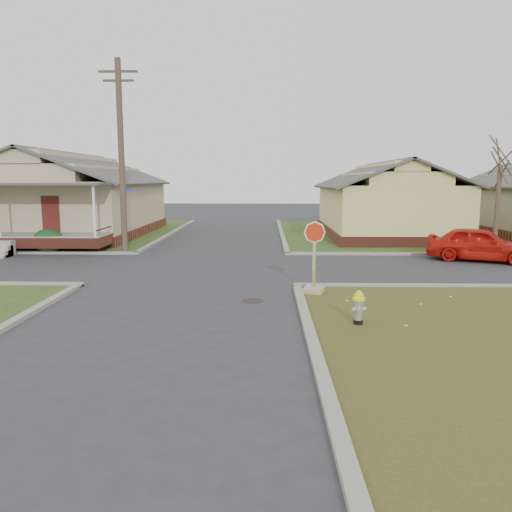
{
  "coord_description": "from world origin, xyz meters",
  "views": [
    {
      "loc": [
        2.6,
        -14.72,
        3.51
      ],
      "look_at": [
        2.27,
        1.0,
        1.1
      ],
      "focal_mm": 35.0,
      "sensor_mm": 36.0,
      "label": 1
    }
  ],
  "objects_px": {
    "fire_hydrant": "(359,306)",
    "stop_sign": "(314,277)",
    "utility_pole": "(121,155)",
    "red_sedan": "(480,244)"
  },
  "relations": [
    {
      "from": "utility_pole",
      "to": "red_sedan",
      "type": "bearing_deg",
      "value": -6.95
    },
    {
      "from": "stop_sign",
      "to": "red_sedan",
      "type": "bearing_deg",
      "value": 56.75
    },
    {
      "from": "stop_sign",
      "to": "fire_hydrant",
      "type": "bearing_deg",
      "value": -60.36
    },
    {
      "from": "fire_hydrant",
      "to": "stop_sign",
      "type": "distance_m",
      "value": 3.47
    },
    {
      "from": "fire_hydrant",
      "to": "red_sedan",
      "type": "distance_m",
      "value": 12.16
    },
    {
      "from": "utility_pole",
      "to": "stop_sign",
      "type": "height_order",
      "value": "utility_pole"
    },
    {
      "from": "stop_sign",
      "to": "red_sedan",
      "type": "xyz_separation_m",
      "value": [
        7.82,
        6.52,
        0.22
      ]
    },
    {
      "from": "stop_sign",
      "to": "red_sedan",
      "type": "relative_size",
      "value": 0.51
    },
    {
      "from": "utility_pole",
      "to": "red_sedan",
      "type": "relative_size",
      "value": 2.06
    },
    {
      "from": "utility_pole",
      "to": "fire_hydrant",
      "type": "relative_size",
      "value": 10.84
    }
  ]
}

